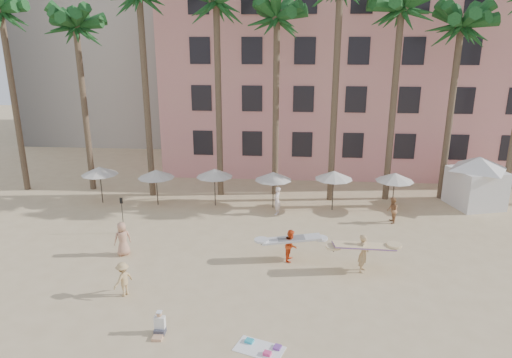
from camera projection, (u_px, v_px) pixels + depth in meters
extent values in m
plane|color=#D1B789|center=(283.00, 312.00, 19.18)|extent=(120.00, 120.00, 0.00)
cube|color=#DD9286|center=(369.00, 74.00, 41.09)|extent=(35.00, 14.00, 16.00)
cylinder|color=brown|center=(15.00, 104.00, 33.14)|extent=(0.44, 0.44, 13.00)
cylinder|color=brown|center=(85.00, 111.00, 33.38)|extent=(0.44, 0.44, 12.00)
cylinder|color=brown|center=(146.00, 100.00, 31.74)|extent=(0.44, 0.44, 14.00)
cylinder|color=brown|center=(219.00, 103.00, 31.90)|extent=(0.44, 0.44, 13.50)
cylinder|color=brown|center=(276.00, 110.00, 32.21)|extent=(0.44, 0.44, 12.50)
cylinder|color=brown|center=(335.00, 98.00, 30.66)|extent=(0.44, 0.44, 14.50)
cylinder|color=brown|center=(393.00, 109.00, 31.04)|extent=(0.44, 0.44, 13.00)
cylinder|color=brown|center=(450.00, 115.00, 31.35)|extent=(0.44, 0.44, 12.00)
cylinder|color=#332B23|center=(101.00, 186.00, 31.75)|extent=(0.07, 0.07, 2.50)
cone|color=beige|center=(100.00, 171.00, 31.43)|extent=(2.50, 2.50, 0.55)
cylinder|color=#332B23|center=(157.00, 188.00, 31.36)|extent=(0.07, 0.07, 2.40)
cone|color=beige|center=(156.00, 174.00, 31.05)|extent=(2.50, 2.50, 0.55)
cylinder|color=#332B23|center=(215.00, 188.00, 31.22)|extent=(0.07, 0.07, 2.50)
cone|color=beige|center=(214.00, 173.00, 30.90)|extent=(2.50, 2.50, 0.55)
cylinder|color=#332B23|center=(273.00, 191.00, 30.83)|extent=(0.07, 0.07, 2.40)
cone|color=beige|center=(273.00, 176.00, 30.52)|extent=(2.50, 2.50, 0.55)
cylinder|color=#332B23|center=(333.00, 191.00, 30.39)|extent=(0.07, 0.07, 2.60)
cone|color=beige|center=(334.00, 175.00, 30.06)|extent=(2.50, 2.50, 0.55)
cylinder|color=#332B23|center=(393.00, 193.00, 30.29)|extent=(0.07, 0.07, 2.50)
cone|color=beige|center=(395.00, 177.00, 29.97)|extent=(2.50, 2.50, 0.55)
cube|color=silver|center=(475.00, 188.00, 31.12)|extent=(3.69, 3.69, 2.60)
cone|color=silver|center=(479.00, 163.00, 30.61)|extent=(5.54, 5.54, 0.90)
cube|color=white|center=(259.00, 349.00, 16.89)|extent=(2.03, 1.54, 0.02)
cube|color=#2AA3B7|center=(249.00, 341.00, 17.24)|extent=(0.37, 0.34, 0.10)
cube|color=#E23E7E|center=(267.00, 353.00, 16.53)|extent=(0.34, 0.30, 0.12)
cube|color=#79419C|center=(277.00, 347.00, 16.90)|extent=(0.34, 0.37, 0.08)
imported|color=tan|center=(363.00, 253.00, 22.30)|extent=(0.65, 0.82, 1.96)
cube|color=beige|center=(364.00, 246.00, 22.19)|extent=(3.11, 1.20, 0.36)
imported|color=#EF4B19|center=(291.00, 245.00, 23.51)|extent=(0.75, 0.90, 1.68)
cube|color=silver|center=(291.00, 239.00, 23.41)|extent=(3.15, 1.21, 0.31)
imported|color=tan|center=(123.00, 239.00, 24.05)|extent=(1.08, 1.00, 1.85)
imported|color=#9F6B42|center=(392.00, 210.00, 28.31)|extent=(0.66, 0.83, 1.66)
imported|color=silver|center=(277.00, 201.00, 29.75)|extent=(0.58, 0.75, 1.85)
imported|color=tan|center=(123.00, 279.00, 20.25)|extent=(1.00, 1.19, 1.59)
cylinder|color=black|center=(123.00, 217.00, 26.72)|extent=(0.04, 0.04, 2.10)
cube|color=black|center=(121.00, 201.00, 26.43)|extent=(0.18, 0.03, 0.35)
cube|color=#3F3F4C|center=(160.00, 331.00, 17.76)|extent=(0.42, 0.39, 0.22)
cube|color=tan|center=(158.00, 337.00, 17.46)|extent=(0.37, 0.42, 0.11)
cube|color=white|center=(160.00, 322.00, 17.70)|extent=(0.41, 0.24, 0.51)
sphere|color=tan|center=(159.00, 314.00, 17.59)|extent=(0.22, 0.22, 0.22)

